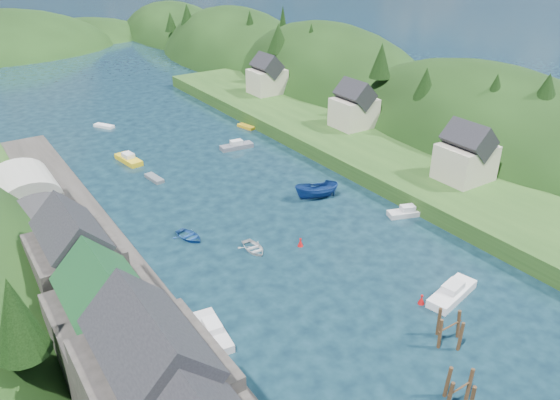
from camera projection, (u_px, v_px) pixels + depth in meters
ground at (202, 171)px, 85.53m from camera, size 600.00×600.00×0.00m
hillside_right at (328, 123)px, 129.77m from camera, size 36.00×245.56×48.00m
far_hills at (43, 77)px, 183.26m from camera, size 103.00×68.00×44.00m
hill_trees at (163, 80)px, 91.55m from camera, size 91.38×151.27×12.43m
quay_left at (114, 324)px, 50.86m from camera, size 12.00×110.00×2.00m
terrace_left_grass at (34, 351)px, 47.27m from camera, size 12.00×110.00×2.50m
quayside_buildings at (138, 373)px, 37.01m from camera, size 8.00×35.84×12.90m
boat_sheds at (37, 211)px, 62.09m from camera, size 7.00×21.00×7.50m
terrace_right at (366, 151)px, 89.95m from camera, size 16.00×120.00×2.40m
right_bank_cottages at (349, 108)px, 95.56m from camera, size 9.00×59.24×8.41m
piling_cluster_near at (459, 394)px, 42.91m from camera, size 2.83×2.68×3.74m
piling_cluster_far at (449, 331)px, 49.63m from camera, size 3.00×2.82×3.62m
channel_buoy_near at (421, 300)px, 55.08m from camera, size 0.70×0.70×1.10m
channel_buoy_far at (300, 243)px, 65.07m from camera, size 0.70×0.70×1.10m
moored_boats at (285, 241)px, 64.89m from camera, size 38.26×97.55×2.49m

